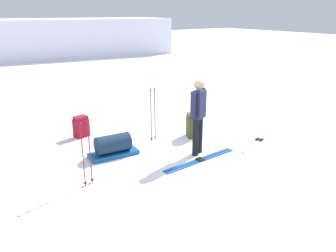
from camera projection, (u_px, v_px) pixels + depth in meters
ground_plane at (168, 156)px, 7.67m from camera, size 80.00×80.00×0.00m
distant_snow_ridge at (20, 39)px, 22.62m from camera, size 20.36×7.37×2.49m
skier_standing at (198, 113)px, 7.48m from camera, size 0.52×0.35×1.70m
ski_pair_near at (259, 140)px, 8.55m from camera, size 1.95×0.74×0.05m
ski_pair_far at (200, 160)px, 7.42m from camera, size 1.94×0.31×0.05m
backpack_large_dark at (191, 126)px, 8.73m from camera, size 0.35×0.43×0.61m
backpack_bright at (81, 127)px, 8.75m from camera, size 0.39×0.32×0.54m
ski_poles_planted_near at (153, 112)px, 8.35m from camera, size 0.21×0.11×1.31m
ski_poles_planted_far at (86, 150)px, 6.20m from camera, size 0.22×0.12×1.24m
gear_sled at (113, 146)px, 7.61m from camera, size 1.11×0.52×0.49m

